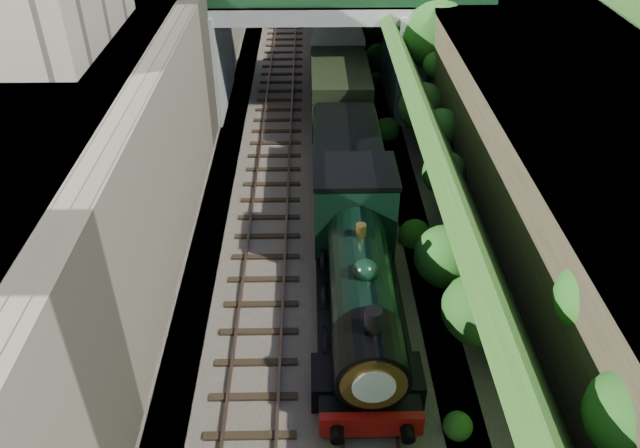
# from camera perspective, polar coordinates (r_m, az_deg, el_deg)

# --- Properties ---
(trackbed) EXTENTS (10.00, 90.00, 0.20)m
(trackbed) POSITION_cam_1_polar(r_m,az_deg,el_deg) (31.86, -0.37, 8.12)
(trackbed) COLOR #473F38
(trackbed) RESTS_ON ground
(retaining_wall) EXTENTS (1.00, 90.00, 7.00)m
(retaining_wall) POSITION_cam_1_polar(r_m,az_deg,el_deg) (30.93, -10.93, 13.54)
(retaining_wall) COLOR #756B56
(retaining_wall) RESTS_ON ground
(street_plateau_left) EXTENTS (6.00, 90.00, 7.00)m
(street_plateau_left) POSITION_cam_1_polar(r_m,az_deg,el_deg) (31.70, -17.34, 13.13)
(street_plateau_left) COLOR #262628
(street_plateau_left) RESTS_ON ground
(street_plateau_right) EXTENTS (8.00, 90.00, 6.25)m
(street_plateau_right) POSITION_cam_1_polar(r_m,az_deg,el_deg) (32.16, 17.24, 12.73)
(street_plateau_right) COLOR #262628
(street_plateau_right) RESTS_ON ground
(embankment_slope) EXTENTS (4.53, 91.19, 6.43)m
(embankment_slope) POSITION_cam_1_polar(r_m,az_deg,el_deg) (31.73, 8.84, 12.79)
(embankment_slope) COLOR #1E4714
(embankment_slope) RESTS_ON ground
(track_left) EXTENTS (2.50, 90.00, 0.20)m
(track_left) POSITION_cam_1_polar(r_m,az_deg,el_deg) (31.84, -4.01, 8.31)
(track_left) COLOR black
(track_left) RESTS_ON trackbed
(track_right) EXTENTS (2.50, 90.00, 0.20)m
(track_right) POSITION_cam_1_polar(r_m,az_deg,el_deg) (31.83, 1.81, 8.37)
(track_right) COLOR black
(track_right) RESTS_ON trackbed
(road_bridge) EXTENTS (16.00, 6.40, 7.25)m
(road_bridge) POSITION_cam_1_polar(r_m,az_deg,el_deg) (34.10, 1.18, 17.16)
(road_bridge) COLOR gray
(road_bridge) RESTS_ON ground
(tree) EXTENTS (3.60, 3.80, 6.60)m
(tree) POSITION_cam_1_polar(r_m,az_deg,el_deg) (32.36, 10.56, 16.69)
(tree) COLOR black
(tree) RESTS_ON ground
(locomotive) EXTENTS (3.10, 10.22, 3.83)m
(locomotive) POSITION_cam_1_polar(r_m,az_deg,el_deg) (19.72, 3.61, -4.64)
(locomotive) COLOR black
(locomotive) RESTS_ON trackbed
(tender) EXTENTS (2.70, 6.00, 3.05)m
(tender) POSITION_cam_1_polar(r_m,az_deg,el_deg) (25.95, 2.45, 5.26)
(tender) COLOR black
(tender) RESTS_ON trackbed
(coach_front) EXTENTS (2.90, 18.00, 3.70)m
(coach_front) POSITION_cam_1_polar(r_m,az_deg,el_deg) (37.27, 1.40, 15.42)
(coach_front) COLOR black
(coach_front) RESTS_ON trackbed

